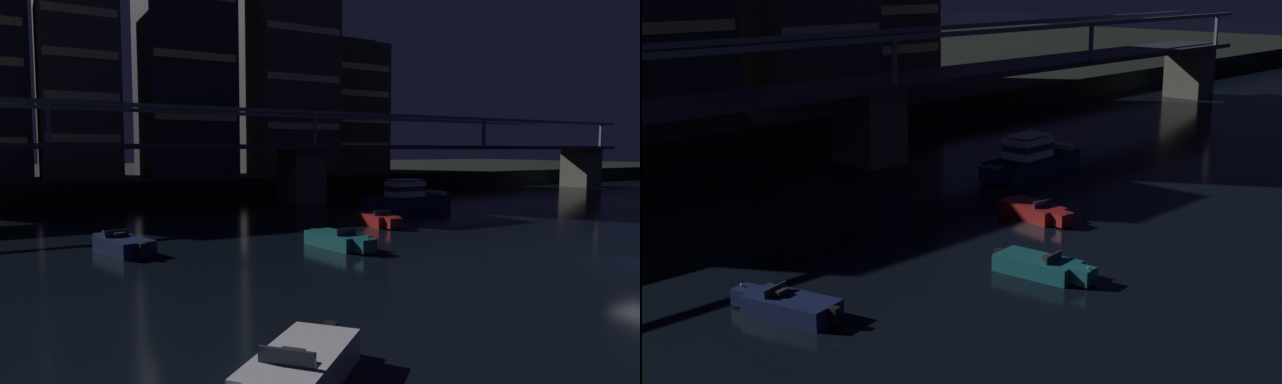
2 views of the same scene
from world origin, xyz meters
The scene contains 11 objects.
far_riverbank centered at (0.00, 83.28, 1.10)m, with size 240.00×80.00×2.20m, color black.
river_bridge centered at (0.00, 35.27, 4.57)m, with size 100.73×6.40×9.38m.
tower_west_tall centered at (-19.39, 55.66, 13.73)m, with size 8.25×13.15×23.37m.
tower_central centered at (-6.56, 55.24, 20.66)m, with size 11.00×10.71×37.23m.
tower_east_tall centered at (7.98, 55.36, 18.48)m, with size 11.81×12.21×32.86m.
tower_east_low centered at (18.50, 57.60, 12.11)m, with size 12.38×10.91×20.12m.
cabin_cruiser_near_left centered at (5.36, 24.45, 1.05)m, with size 9.21×3.00×2.79m.
speedboat_near_center centered at (-20.60, -3.33, 0.41)m, with size 4.56×4.19×1.16m.
speedboat_mid_left centered at (-10.42, 11.14, 0.41)m, with size 2.23×5.23×1.16m.
speedboat_mid_center centered at (-3.23, 17.25, 0.41)m, with size 2.31×5.23×1.16m.
speedboat_mid_right centered at (-21.25, 15.75, 0.41)m, with size 2.73×5.19×1.16m.
Camera 1 is at (-26.06, -13.82, 5.50)m, focal length 29.72 mm.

